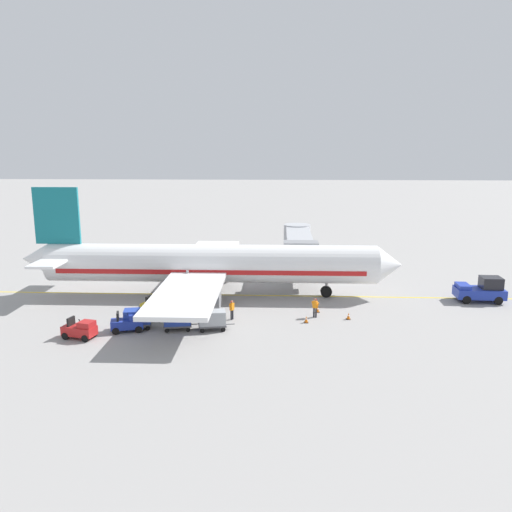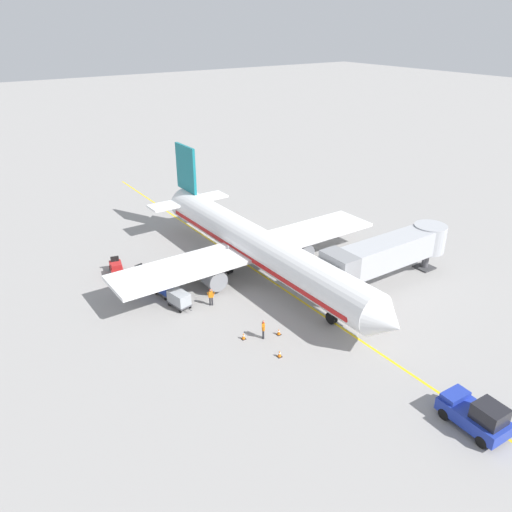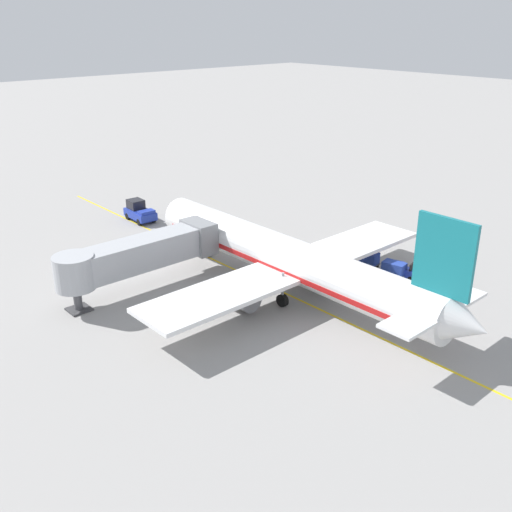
# 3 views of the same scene
# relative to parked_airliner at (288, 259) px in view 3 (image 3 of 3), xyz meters

# --- Properties ---
(ground_plane) EXTENTS (400.00, 400.00, 0.00)m
(ground_plane) POSITION_rel_parked_airliner_xyz_m (-0.34, 0.76, -3.19)
(ground_plane) COLOR gray
(gate_lead_in_line) EXTENTS (0.24, 80.00, 0.01)m
(gate_lead_in_line) POSITION_rel_parked_airliner_xyz_m (-0.34, 0.76, -3.18)
(gate_lead_in_line) COLOR gold
(gate_lead_in_line) RESTS_ON ground
(parked_airliner) EXTENTS (30.05, 37.23, 10.63)m
(parked_airliner) POSITION_rel_parked_airliner_xyz_m (0.00, 0.00, 0.00)
(parked_airliner) COLOR white
(parked_airliner) RESTS_ON ground
(jet_bridge) EXTENTS (15.30, 3.50, 4.98)m
(jet_bridge) POSITION_rel_parked_airliner_xyz_m (-9.53, 9.05, 0.27)
(jet_bridge) COLOR #A8AAAF
(jet_bridge) RESTS_ON ground
(pushback_tractor) EXTENTS (2.38, 4.49, 2.40)m
(pushback_tractor) POSITION_rel_parked_airliner_xyz_m (0.63, 26.02, -2.09)
(pushback_tractor) COLOR #1E339E
(pushback_tractor) RESTS_ON ground
(baggage_tug_lead) EXTENTS (1.83, 2.73, 1.62)m
(baggage_tug_lead) POSITION_rel_parked_airliner_xyz_m (10.29, -5.03, -2.47)
(baggage_tug_lead) COLOR #1E339E
(baggage_tug_lead) RESTS_ON ground
(baggage_tug_trailing) EXTENTS (1.99, 2.76, 1.62)m
(baggage_tug_trailing) POSITION_rel_parked_airliner_xyz_m (6.05, -3.79, -2.47)
(baggage_tug_trailing) COLOR gold
(baggage_tug_trailing) RESTS_ON ground
(baggage_tug_spare) EXTENTS (1.79, 2.71, 1.62)m
(baggage_tug_spare) POSITION_rel_parked_airliner_xyz_m (12.02, -8.23, -2.47)
(baggage_tug_spare) COLOR #B21E1E
(baggage_tug_spare) RESTS_ON ground
(baggage_cart_front) EXTENTS (1.68, 2.98, 1.58)m
(baggage_cart_front) POSITION_rel_parked_airliner_xyz_m (9.65, 1.58, -2.24)
(baggage_cart_front) COLOR #4C4C51
(baggage_cart_front) RESTS_ON ground
(baggage_cart_second_in_train) EXTENTS (1.68, 2.98, 1.58)m
(baggage_cart_second_in_train) POSITION_rel_parked_airliner_xyz_m (9.79, -1.20, -2.24)
(baggage_cart_second_in_train) COLOR #4C4C51
(baggage_cart_second_in_train) RESTS_ON ground
(baggage_cart_third_in_train) EXTENTS (1.68, 2.98, 1.58)m
(baggage_cart_third_in_train) POSITION_rel_parked_airliner_xyz_m (9.60, -4.48, -2.24)
(baggage_cart_third_in_train) COLOR #4C4C51
(baggage_cart_third_in_train) RESTS_ON ground
(ground_crew_wing_walker) EXTENTS (0.46, 0.66, 1.69)m
(ground_crew_wing_walker) POSITION_rel_parked_airliner_xyz_m (6.12, 9.98, -2.23)
(ground_crew_wing_walker) COLOR #232328
(ground_crew_wing_walker) RESTS_ON ground
(ground_crew_loader) EXTENTS (0.67, 0.44, 1.69)m
(ground_crew_loader) POSITION_rel_parked_airliner_xyz_m (7.06, 2.91, -2.23)
(ground_crew_loader) COLOR #232328
(ground_crew_loader) RESTS_ON ground
(safety_cone_nose_left) EXTENTS (0.36, 0.36, 0.59)m
(safety_cone_nose_left) POSITION_rel_parked_airliner_xyz_m (4.75, 10.30, -2.90)
(safety_cone_nose_left) COLOR black
(safety_cone_nose_left) RESTS_ON ground
(safety_cone_nose_right) EXTENTS (0.36, 0.36, 0.59)m
(safety_cone_nose_right) POSITION_rel_parked_airliner_xyz_m (7.56, 9.16, -2.90)
(safety_cone_nose_right) COLOR black
(safety_cone_nose_right) RESTS_ON ground
(safety_cone_wing_tip) EXTENTS (0.36, 0.36, 0.59)m
(safety_cone_wing_tip) POSITION_rel_parked_airliner_xyz_m (6.53, 12.79, -2.90)
(safety_cone_wing_tip) COLOR black
(safety_cone_wing_tip) RESTS_ON ground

